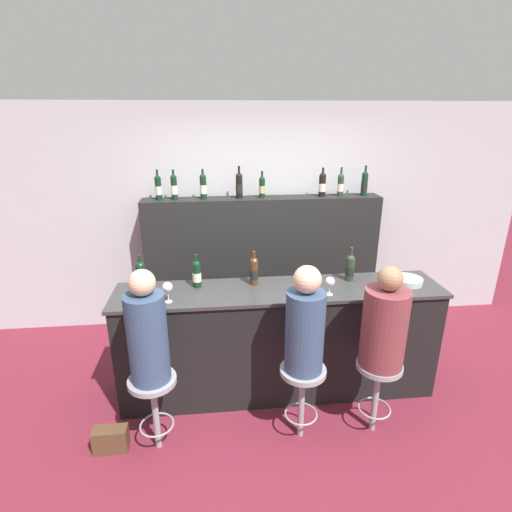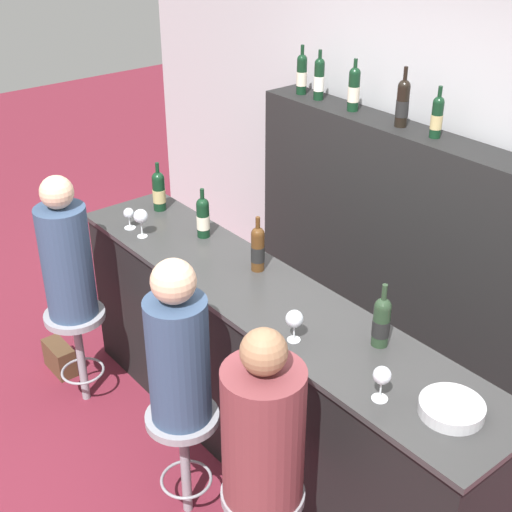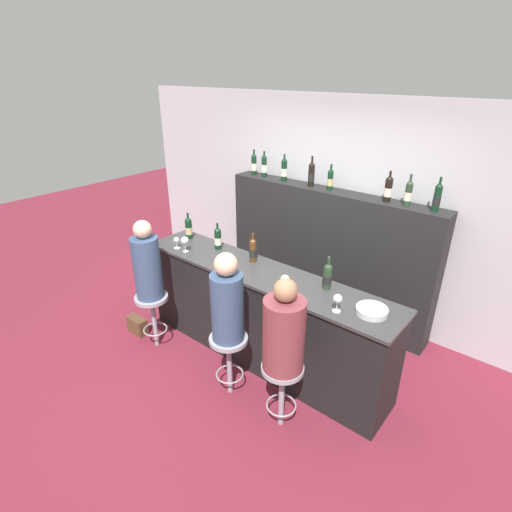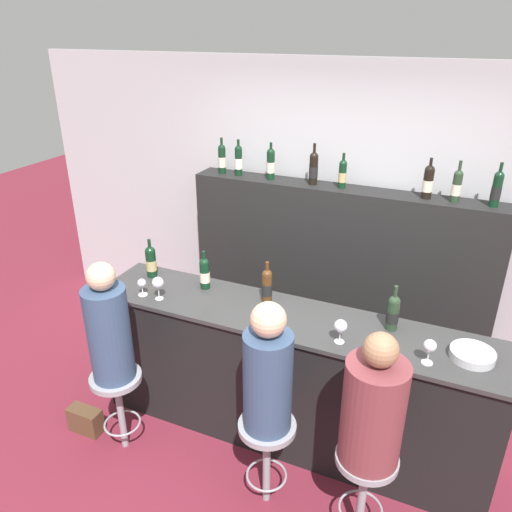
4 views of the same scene
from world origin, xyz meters
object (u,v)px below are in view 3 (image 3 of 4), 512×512
(guest_seated_middle, at_px, (227,302))
(wine_glass_0, at_px, (176,241))
(wine_bottle_backbar_7, at_px, (437,197))
(bar_stool_right, at_px, (282,380))
(wine_glass_3, at_px, (338,299))
(wine_bottle_backbar_6, at_px, (408,193))
(wine_glass_2, at_px, (285,280))
(guest_seated_left, at_px, (147,264))
(metal_bowl, at_px, (372,311))
(wine_bottle_counter_3, at_px, (327,276))
(guest_seated_right, at_px, (284,332))
(bar_stool_left, at_px, (153,307))
(wine_bottle_backbar_0, at_px, (254,164))
(wine_bottle_backbar_3, at_px, (311,174))
(wine_bottle_backbar_2, at_px, (284,170))
(wine_glass_1, at_px, (185,241))
(handbag, at_px, (137,325))
(wine_bottle_counter_2, at_px, (253,250))
(wine_bottle_counter_0, at_px, (189,228))
(wine_bottle_backbar_1, at_px, (264,166))
(bar_stool_middle, at_px, (229,350))
(wine_bottle_counter_1, at_px, (218,238))
(wine_bottle_backbar_4, at_px, (330,179))
(wine_bottle_backbar_5, at_px, (388,189))

(guest_seated_middle, bearing_deg, wine_glass_0, 159.62)
(wine_bottle_backbar_7, relative_size, bar_stool_right, 0.53)
(wine_glass_3, bearing_deg, wine_bottle_backbar_6, 91.50)
(wine_glass_2, bearing_deg, guest_seated_left, -163.19)
(wine_bottle_backbar_6, height_order, metal_bowl, wine_bottle_backbar_6)
(wine_bottle_counter_3, distance_m, guest_seated_right, 0.74)
(bar_stool_right, bearing_deg, bar_stool_left, 180.00)
(wine_glass_3, bearing_deg, wine_bottle_counter_3, 132.65)
(wine_bottle_backbar_0, distance_m, wine_bottle_backbar_3, 0.87)
(wine_bottle_counter_3, distance_m, wine_bottle_backbar_2, 1.81)
(wine_bottle_backbar_7, relative_size, wine_glass_3, 2.12)
(wine_glass_1, relative_size, handbag, 0.66)
(wine_bottle_counter_2, height_order, wine_bottle_backbar_0, wine_bottle_backbar_0)
(wine_bottle_counter_0, xyz_separation_m, guest_seated_right, (1.88, -0.71, -0.19))
(wine_bottle_backbar_7, height_order, wine_glass_0, wine_bottle_backbar_7)
(wine_bottle_backbar_6, distance_m, guest_seated_middle, 2.11)
(wine_bottle_backbar_1, distance_m, bar_stool_middle, 2.45)
(wine_glass_0, bearing_deg, wine_bottle_backbar_7, 32.14)
(wine_bottle_counter_1, height_order, bar_stool_right, wine_bottle_counter_1)
(wine_bottle_counter_1, distance_m, bar_stool_middle, 1.26)
(guest_seated_right, xyz_separation_m, handbag, (-2.10, 0.00, -0.88))
(guest_seated_left, height_order, bar_stool_right, guest_seated_left)
(wine_bottle_backbar_3, height_order, wine_glass_2, wine_bottle_backbar_3)
(wine_bottle_counter_1, bearing_deg, guest_seated_left, -114.81)
(wine_bottle_backbar_0, relative_size, wine_glass_2, 2.05)
(wine_bottle_counter_1, relative_size, wine_bottle_backbar_0, 0.92)
(wine_bottle_backbar_1, distance_m, metal_bowl, 2.54)
(wine_bottle_backbar_4, bearing_deg, bar_stool_middle, -86.84)
(wine_bottle_counter_2, bearing_deg, wine_bottle_counter_3, -0.00)
(wine_bottle_counter_0, bearing_deg, wine_glass_0, -68.48)
(wine_bottle_counter_0, relative_size, wine_bottle_backbar_2, 0.96)
(wine_bottle_backbar_3, xyz_separation_m, wine_glass_1, (-0.67, -1.40, -0.56))
(bar_stool_left, relative_size, handbag, 2.45)
(handbag, bearing_deg, wine_bottle_backbar_1, 76.61)
(wine_bottle_counter_3, relative_size, wine_glass_0, 2.41)
(wine_bottle_counter_1, xyz_separation_m, wine_glass_3, (1.63, -0.28, -0.01))
(wine_bottle_counter_1, distance_m, wine_glass_2, 1.14)
(wine_bottle_counter_2, relative_size, wine_glass_3, 1.96)
(wine_glass_0, distance_m, bar_stool_middle, 1.40)
(wine_bottle_backbar_0, bearing_deg, wine_bottle_backbar_5, 0.00)
(wine_bottle_counter_1, relative_size, wine_bottle_counter_2, 0.97)
(wine_bottle_backbar_6, height_order, bar_stool_right, wine_bottle_backbar_6)
(wine_bottle_backbar_7, xyz_separation_m, guest_seated_left, (-2.19, -1.83, -0.71))
(wine_bottle_counter_1, bearing_deg, wine_bottle_backbar_5, 39.08)
(guest_seated_right, bearing_deg, wine_bottle_counter_0, 159.28)
(wine_bottle_counter_1, height_order, wine_glass_2, wine_bottle_counter_1)
(wine_glass_1, bearing_deg, guest_seated_middle, -22.91)
(wine_bottle_backbar_2, bearing_deg, metal_bowl, -34.69)
(wine_bottle_backbar_6, xyz_separation_m, handbag, (-2.28, -1.83, -1.62))
(bar_stool_right, bearing_deg, wine_bottle_counter_0, 159.28)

